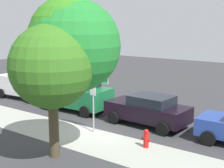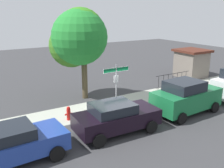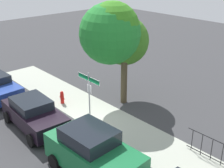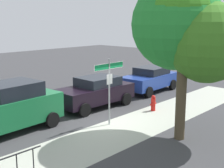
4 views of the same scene
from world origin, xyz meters
The scene contains 8 objects.
ground_plane centered at (0.00, 0.00, 0.00)m, with size 60.00×60.00×0.00m, color #38383A.
sidewalk_strip centered at (2.00, 1.30, 0.00)m, with size 24.00×2.60×0.00m, color #A8AC9D.
street_sign centered at (0.27, 0.40, 2.03)m, with size 1.72×0.07×2.83m.
shade_tree centered at (-0.82, 3.16, 4.15)m, with size 3.46×4.40×6.03m.
car_black centered at (-1.25, -2.01, 0.80)m, with size 4.24×2.16×1.55m.
car_green centered at (3.55, -2.01, 0.98)m, with size 4.27×2.27×1.97m.
iron_fence centered at (6.77, 2.30, 0.56)m, with size 3.42×0.04×1.07m.
fire_hydrant centered at (-2.68, 0.60, 0.38)m, with size 0.42×0.22×0.78m.
Camera 3 is at (11.35, -8.04, 8.10)m, focal length 47.95 mm.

